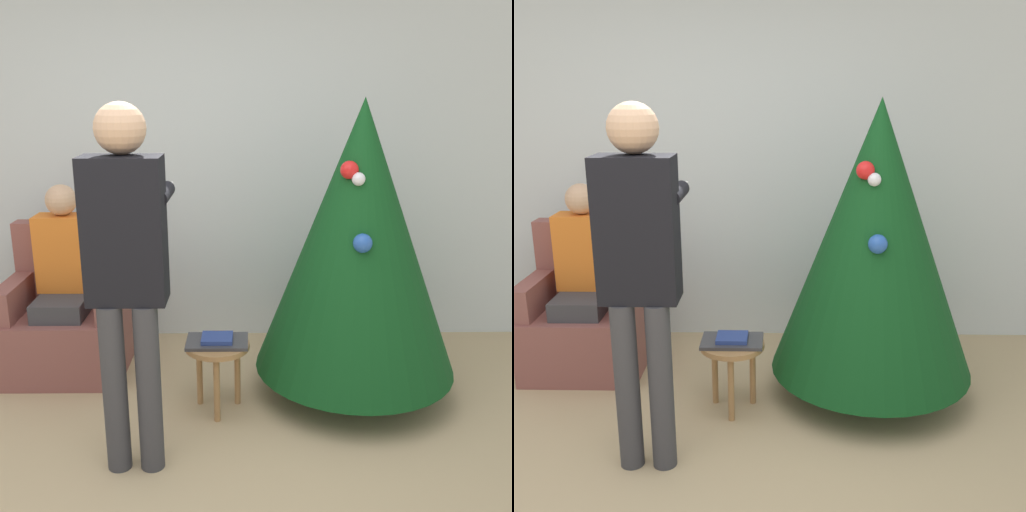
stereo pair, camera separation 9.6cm
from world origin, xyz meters
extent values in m
cube|color=silver|center=(0.00, 2.23, 1.35)|extent=(8.00, 0.06, 2.70)
cylinder|color=brown|center=(1.02, 1.31, 0.09)|extent=(0.10, 0.10, 0.17)
cone|color=#0F4219|center=(1.02, 1.31, 0.98)|extent=(1.21, 1.21, 1.62)
sphere|color=white|center=(1.20, 1.48, 1.16)|extent=(0.08, 0.08, 0.08)
sphere|color=white|center=(0.97, 1.14, 1.36)|extent=(0.07, 0.07, 0.07)
sphere|color=red|center=(0.92, 1.18, 1.41)|extent=(0.10, 0.10, 0.10)
sphere|color=#2856B2|center=(0.98, 1.01, 1.04)|extent=(0.10, 0.10, 0.10)
cube|color=brown|center=(-0.83, 1.60, 0.21)|extent=(0.75, 0.64, 0.42)
cube|color=brown|center=(-0.83, 1.85, 0.70)|extent=(0.75, 0.14, 0.55)
cube|color=brown|center=(-1.15, 1.60, 0.53)|extent=(0.12, 0.58, 0.21)
cube|color=brown|center=(-0.51, 1.60, 0.53)|extent=(0.12, 0.58, 0.21)
cylinder|color=#38383D|center=(-0.93, 1.40, 0.21)|extent=(0.11, 0.11, 0.42)
cylinder|color=#38383D|center=(-0.73, 1.40, 0.21)|extent=(0.11, 0.11, 0.42)
cube|color=#38383D|center=(-0.83, 1.55, 0.48)|extent=(0.32, 0.40, 0.12)
cube|color=orange|center=(-0.83, 1.70, 0.79)|extent=(0.36, 0.20, 0.50)
sphere|color=tan|center=(-0.83, 1.70, 1.14)|extent=(0.20, 0.20, 0.20)
cylinder|color=#38383D|center=(-0.28, 0.54, 0.43)|extent=(0.12, 0.12, 0.87)
cylinder|color=#38383D|center=(-0.12, 0.54, 0.43)|extent=(0.12, 0.12, 0.87)
cube|color=black|center=(-0.20, 0.60, 1.21)|extent=(0.37, 0.20, 0.69)
sphere|color=tan|center=(-0.20, 0.63, 1.67)|extent=(0.23, 0.23, 0.23)
cylinder|color=black|center=(-0.36, 0.79, 1.35)|extent=(0.08, 0.30, 0.08)
cylinder|color=black|center=(-0.04, 0.79, 1.35)|extent=(0.08, 0.30, 0.08)
cube|color=white|center=(-0.04, 0.98, 1.35)|extent=(0.04, 0.14, 0.04)
cylinder|color=#A37547|center=(0.19, 1.09, 0.41)|extent=(0.37, 0.37, 0.03)
cylinder|color=#A37547|center=(0.19, 0.95, 0.20)|extent=(0.04, 0.04, 0.39)
cylinder|color=#A37547|center=(0.30, 1.15, 0.20)|extent=(0.04, 0.04, 0.39)
cylinder|color=#A37547|center=(0.07, 1.15, 0.20)|extent=(0.04, 0.04, 0.39)
cube|color=#38383D|center=(0.19, 1.09, 0.43)|extent=(0.35, 0.23, 0.02)
cube|color=navy|center=(0.19, 1.09, 0.46)|extent=(0.18, 0.16, 0.02)
camera|label=1|loc=(0.37, -2.08, 1.87)|focal=42.00mm
camera|label=2|loc=(0.47, -2.08, 1.87)|focal=42.00mm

